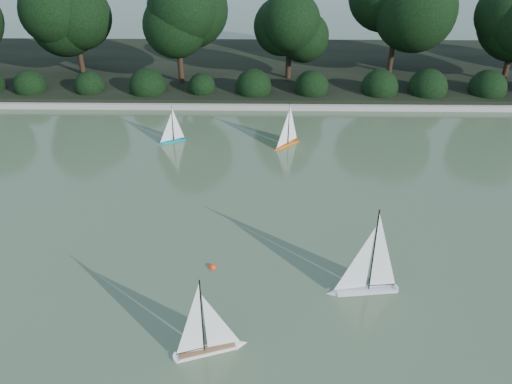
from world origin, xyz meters
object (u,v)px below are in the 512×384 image
(sailboat_orange, at_px, (286,139))
(sailboat_teal, at_px, (170,136))
(sailboat_white_a, at_px, (362,279))
(sailboat_white_b, at_px, (212,339))
(race_buoy, at_px, (213,268))

(sailboat_orange, height_order, sailboat_teal, sailboat_orange)
(sailboat_white_a, bearing_deg, sailboat_orange, 100.99)
(sailboat_white_a, height_order, sailboat_orange, sailboat_white_a)
(sailboat_white_a, relative_size, sailboat_teal, 1.58)
(sailboat_white_a, height_order, sailboat_white_b, sailboat_white_a)
(sailboat_white_a, distance_m, sailboat_teal, 7.89)
(sailboat_white_b, relative_size, sailboat_orange, 1.21)
(sailboat_teal, distance_m, race_buoy, 6.01)
(sailboat_white_b, bearing_deg, sailboat_teal, 104.06)
(sailboat_orange, bearing_deg, sailboat_teal, 176.48)
(sailboat_white_b, distance_m, sailboat_orange, 7.77)
(sailboat_white_b, bearing_deg, sailboat_white_a, 28.47)
(sailboat_white_b, relative_size, race_buoy, 11.26)
(sailboat_white_a, distance_m, sailboat_white_b, 3.03)
(sailboat_orange, distance_m, sailboat_teal, 3.43)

